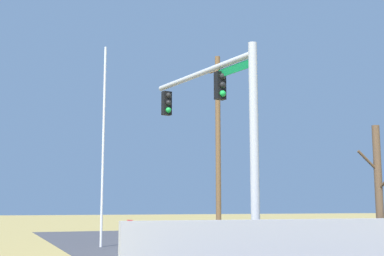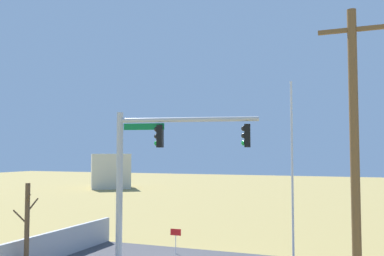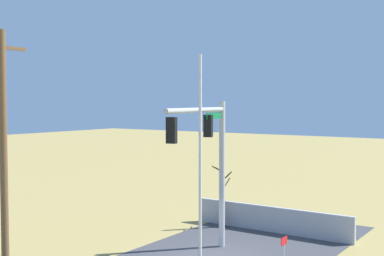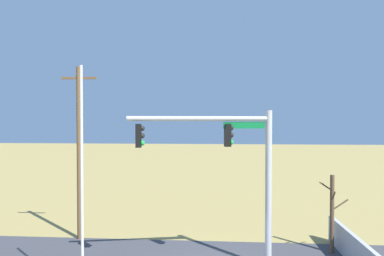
# 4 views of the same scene
# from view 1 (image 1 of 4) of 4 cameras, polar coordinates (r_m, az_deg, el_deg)

# --- Properties ---
(ground_plane) EXTENTS (160.00, 160.00, 0.00)m
(ground_plane) POSITION_cam_1_polar(r_m,az_deg,el_deg) (18.07, 0.78, -13.57)
(ground_plane) COLOR #9E894C
(road_surface) EXTENTS (28.00, 8.00, 0.01)m
(road_surface) POSITION_cam_1_polar(r_m,az_deg,el_deg) (21.83, -3.20, -12.65)
(road_surface) COLOR #3D3D42
(road_surface) RESTS_ON ground_plane
(retaining_fence) EXTENTS (0.20, 8.72, 1.33)m
(retaining_fence) POSITION_cam_1_polar(r_m,az_deg,el_deg) (12.73, 12.12, -12.58)
(retaining_fence) COLOR #A8A8AD
(retaining_fence) RESTS_ON ground_plane
(signal_mast) EXTENTS (6.02, 1.43, 6.76)m
(signal_mast) POSITION_cam_1_polar(r_m,az_deg,el_deg) (17.79, 3.55, 1.44)
(signal_mast) COLOR #B2B5BA
(signal_mast) RESTS_ON ground_plane
(flagpole) EXTENTS (0.10, 0.10, 8.23)m
(flagpole) POSITION_cam_1_polar(r_m,az_deg,el_deg) (21.89, -9.55, -1.75)
(flagpole) COLOR silver
(flagpole) RESTS_ON ground_plane
(utility_pole) EXTENTS (1.90, 0.26, 9.18)m
(utility_pole) POSITION_cam_1_polar(r_m,az_deg,el_deg) (26.39, 2.83, -1.57)
(utility_pole) COLOR brown
(utility_pole) RESTS_ON ground_plane
(bare_tree) EXTENTS (1.27, 1.02, 3.74)m
(bare_tree) POSITION_cam_1_polar(r_m,az_deg,el_deg) (14.64, 19.51, -6.75)
(bare_tree) COLOR brown
(bare_tree) RESTS_ON ground_plane
(open_sign) EXTENTS (0.56, 0.04, 1.22)m
(open_sign) POSITION_cam_1_polar(r_m,az_deg,el_deg) (16.04, -6.71, -10.93)
(open_sign) COLOR silver
(open_sign) RESTS_ON ground_plane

